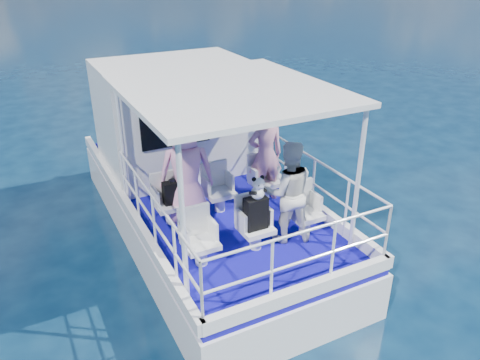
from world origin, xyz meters
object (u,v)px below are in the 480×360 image
(passenger_stbd_aft, at_px, (288,192))
(backpack_center, at_px, (256,213))
(panda, at_px, (258,188))
(passenger_port_fwd, at_px, (186,172))

(passenger_stbd_aft, bearing_deg, backpack_center, 25.55)
(passenger_stbd_aft, xyz_separation_m, panda, (-0.57, -0.09, 0.25))
(passenger_stbd_aft, height_order, panda, passenger_stbd_aft)
(passenger_stbd_aft, distance_m, backpack_center, 0.62)
(passenger_stbd_aft, bearing_deg, panda, 27.92)
(passenger_port_fwd, height_order, panda, passenger_port_fwd)
(passenger_port_fwd, distance_m, panda, 1.43)
(passenger_port_fwd, height_order, passenger_stbd_aft, passenger_port_fwd)
(backpack_center, relative_size, panda, 1.44)
(backpack_center, bearing_deg, passenger_stbd_aft, 6.10)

